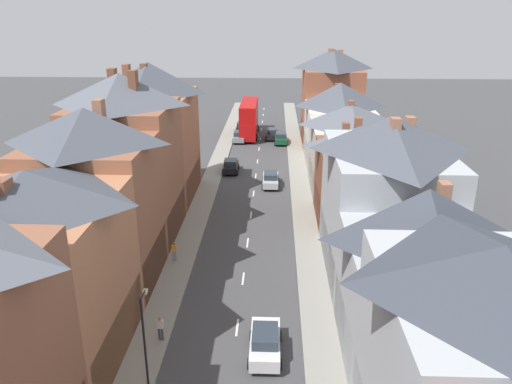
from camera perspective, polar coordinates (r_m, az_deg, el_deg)
The scene contains 16 objects.
pavement_left at distance 55.97m, azimuth -5.41°, elevation 0.68°, with size 2.20×104.00×0.14m, color gray.
pavement_right at distance 55.57m, azimuth 5.07°, elevation 0.55°, with size 2.20×104.00×0.14m, color gray.
centre_line_dashes at distance 53.68m, azimuth -0.28°, elevation -0.17°, with size 0.14×97.80×0.01m.
terrace_row_left at distance 33.61m, azimuth -19.61°, elevation -2.67°, with size 8.00×53.10×14.27m.
terrace_row_right at distance 42.48m, azimuth 12.94°, elevation 1.62°, with size 8.00×74.41×13.54m.
double_decker_bus_lead at distance 77.69m, azimuth -0.81°, elevation 8.45°, with size 2.74×10.80×5.30m.
car_near_blue at distance 74.74m, azimuth -1.94°, elevation 6.38°, with size 1.90×4.36×1.61m.
car_near_silver at distance 76.26m, azimuth 1.86°, elevation 6.68°, with size 1.90×4.27×1.65m.
car_parked_left_a at distance 80.93m, azimuth -1.62°, elevation 7.46°, with size 1.90×3.99×1.58m.
car_parked_right_a at distance 55.69m, azimuth 1.68°, elevation 1.48°, with size 1.90×4.27×1.62m.
car_mid_black at distance 29.75m, azimuth 1.05°, elevation -16.77°, with size 1.90×4.11×1.69m.
car_parked_left_b at distance 60.51m, azimuth -2.92°, elevation 3.01°, with size 1.90×3.88×1.62m.
car_mid_white at distance 73.71m, azimuth 2.86°, elevation 6.19°, with size 1.90×4.23×1.65m.
pedestrian_mid_left at distance 31.09m, azimuth -10.88°, elevation -14.93°, with size 0.36×0.22×1.61m.
pedestrian_mid_right at distance 39.58m, azimuth -9.32°, elevation -6.63°, with size 0.36×0.22×1.61m.
street_lamp at distance 26.80m, azimuth -12.61°, elevation -15.71°, with size 0.20×1.12×5.50m.
Camera 1 is at (2.19, -14.25, 18.78)m, focal length 35.00 mm.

